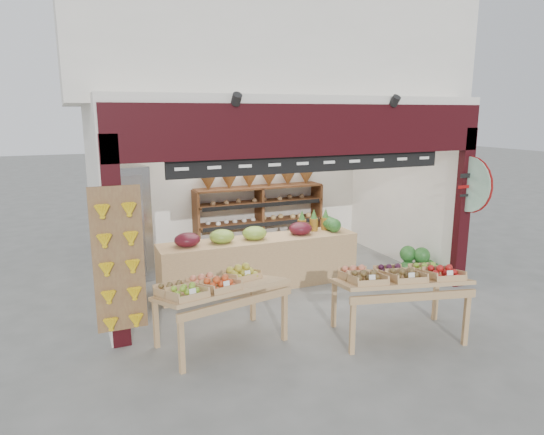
{
  "coord_description": "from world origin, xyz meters",
  "views": [
    {
      "loc": [
        -3.23,
        -7.01,
        2.89
      ],
      "look_at": [
        -0.31,
        -0.2,
        1.28
      ],
      "focal_mm": 32.0,
      "sensor_mm": 36.0,
      "label": 1
    }
  ],
  "objects_px": {
    "cardboard_stack": "(190,276)",
    "back_shelving": "(259,202)",
    "refrigerator": "(122,224)",
    "mid_counter": "(259,261)",
    "display_table_right": "(399,277)",
    "display_table_left": "(212,288)",
    "watermelon_pile": "(420,267)"
  },
  "relations": [
    {
      "from": "refrigerator",
      "to": "cardboard_stack",
      "type": "relative_size",
      "value": 1.94
    },
    {
      "from": "display_table_left",
      "to": "cardboard_stack",
      "type": "bearing_deg",
      "value": 84.11
    },
    {
      "from": "mid_counter",
      "to": "display_table_right",
      "type": "height_order",
      "value": "mid_counter"
    },
    {
      "from": "back_shelving",
      "to": "watermelon_pile",
      "type": "xyz_separation_m",
      "value": [
        2.07,
        -2.49,
        -0.89
      ]
    },
    {
      "from": "cardboard_stack",
      "to": "mid_counter",
      "type": "distance_m",
      "value": 1.17
    },
    {
      "from": "back_shelving",
      "to": "display_table_left",
      "type": "relative_size",
      "value": 1.59
    },
    {
      "from": "display_table_right",
      "to": "refrigerator",
      "type": "bearing_deg",
      "value": 129.08
    },
    {
      "from": "refrigerator",
      "to": "display_table_left",
      "type": "relative_size",
      "value": 1.18
    },
    {
      "from": "refrigerator",
      "to": "back_shelving",
      "type": "bearing_deg",
      "value": -3.2
    },
    {
      "from": "display_table_left",
      "to": "watermelon_pile",
      "type": "bearing_deg",
      "value": 13.79
    },
    {
      "from": "mid_counter",
      "to": "cardboard_stack",
      "type": "bearing_deg",
      "value": 163.8
    },
    {
      "from": "display_table_left",
      "to": "display_table_right",
      "type": "height_order",
      "value": "display_table_right"
    },
    {
      "from": "refrigerator",
      "to": "display_table_right",
      "type": "height_order",
      "value": "refrigerator"
    },
    {
      "from": "mid_counter",
      "to": "display_table_left",
      "type": "xyz_separation_m",
      "value": [
        -1.32,
        -1.72,
        0.31
      ]
    },
    {
      "from": "refrigerator",
      "to": "mid_counter",
      "type": "distance_m",
      "value": 2.47
    },
    {
      "from": "watermelon_pile",
      "to": "back_shelving",
      "type": "bearing_deg",
      "value": 129.84
    },
    {
      "from": "refrigerator",
      "to": "display_table_left",
      "type": "height_order",
      "value": "refrigerator"
    },
    {
      "from": "display_table_right",
      "to": "back_shelving",
      "type": "bearing_deg",
      "value": 93.71
    },
    {
      "from": "refrigerator",
      "to": "cardboard_stack",
      "type": "bearing_deg",
      "value": -59.46
    },
    {
      "from": "back_shelving",
      "to": "refrigerator",
      "type": "xyz_separation_m",
      "value": [
        -2.74,
        -0.47,
        -0.1
      ]
    },
    {
      "from": "display_table_left",
      "to": "display_table_right",
      "type": "distance_m",
      "value": 2.4
    },
    {
      "from": "refrigerator",
      "to": "watermelon_pile",
      "type": "bearing_deg",
      "value": -35.66
    },
    {
      "from": "back_shelving",
      "to": "mid_counter",
      "type": "distance_m",
      "value": 2.01
    },
    {
      "from": "watermelon_pile",
      "to": "display_table_right",
      "type": "bearing_deg",
      "value": -136.71
    },
    {
      "from": "back_shelving",
      "to": "display_table_right",
      "type": "xyz_separation_m",
      "value": [
        0.27,
        -4.19,
        -0.29
      ]
    },
    {
      "from": "mid_counter",
      "to": "watermelon_pile",
      "type": "xyz_separation_m",
      "value": [
        2.79,
        -0.72,
        -0.25
      ]
    },
    {
      "from": "mid_counter",
      "to": "back_shelving",
      "type": "bearing_deg",
      "value": 68.07
    },
    {
      "from": "refrigerator",
      "to": "display_table_right",
      "type": "bearing_deg",
      "value": -63.9
    },
    {
      "from": "back_shelving",
      "to": "cardboard_stack",
      "type": "xyz_separation_m",
      "value": [
        -1.82,
        -1.45,
        -0.86
      ]
    },
    {
      "from": "watermelon_pile",
      "to": "refrigerator",
      "type": "bearing_deg",
      "value": 157.31
    },
    {
      "from": "display_table_right",
      "to": "display_table_left",
      "type": "bearing_deg",
      "value": 163.26
    },
    {
      "from": "cardboard_stack",
      "to": "back_shelving",
      "type": "bearing_deg",
      "value": 38.56
    }
  ]
}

